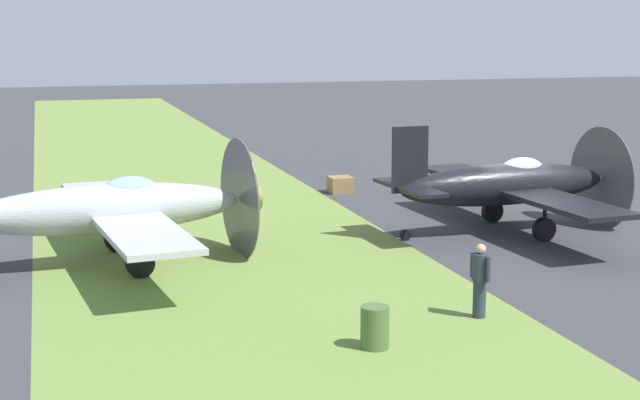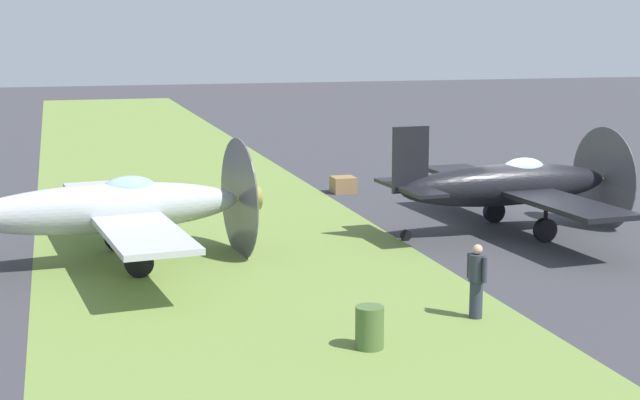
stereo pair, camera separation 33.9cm
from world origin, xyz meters
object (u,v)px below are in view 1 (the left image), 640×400
airplane_lead (508,184)px  airplane_wingman (112,209)px  supply_crate (340,185)px  ground_crew_chief (480,279)px  fuel_drum (375,327)px

airplane_lead → airplane_wingman: size_ratio=0.97×
airplane_wingman → supply_crate: bearing=128.0°
airplane_lead → supply_crate: size_ratio=11.63×
ground_crew_chief → airplane_wingman: bearing=-150.5°
fuel_drum → supply_crate: 18.60m
ground_crew_chief → fuel_drum: 3.31m
airplane_lead → fuel_drum: bearing=-43.8°
ground_crew_chief → fuel_drum: size_ratio=1.92×
fuel_drum → supply_crate: fuel_drum is taller
airplane_lead → airplane_wingman: (0.82, -12.56, 0.05)m
airplane_lead → ground_crew_chief: (8.12, -4.91, -0.65)m
airplane_wingman → supply_crate: 13.44m
airplane_lead → supply_crate: 9.10m
airplane_wingman → airplane_lead: bearing=87.5°
fuel_drum → supply_crate: bearing=164.6°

